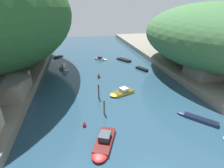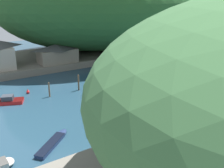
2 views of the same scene
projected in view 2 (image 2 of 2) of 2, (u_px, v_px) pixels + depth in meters
name	position (u px, v px, depth m)	size (l,w,h in m)	color
water_surface	(136.00, 85.00, 48.56)	(130.00, 130.00, 0.00)	#234256
left_bank	(77.00, 55.00, 69.88)	(22.00, 120.00, 1.52)	slate
hillside_left	(100.00, 2.00, 70.46)	(42.04, 58.86, 26.36)	#285628
boathouse_shed	(57.00, 53.00, 58.32)	(5.60, 9.30, 4.39)	gray
right_bank_cottage	(201.00, 121.00, 26.35)	(6.26, 7.42, 4.44)	slate
boat_near_quay	(135.00, 64.00, 61.26)	(2.86, 3.41, 1.81)	white
boat_far_upstream	(193.00, 97.00, 41.82)	(2.90, 4.64, 0.63)	black
boat_open_rowboat	(96.00, 96.00, 42.27)	(5.71, 3.91, 1.18)	gold
boat_moored_right	(3.00, 101.00, 39.98)	(4.30, 6.52, 1.30)	red
boat_white_cruiser	(167.00, 57.00, 70.25)	(3.70, 3.73, 0.41)	black
boat_mid_channel	(216.00, 82.00, 49.05)	(4.50, 5.99, 0.57)	black
boat_yellow_tender	(194.00, 72.00, 55.53)	(4.25, 3.78, 1.17)	white
boat_far_right_bank	(54.00, 142.00, 29.14)	(4.98, 5.46, 0.47)	navy
mooring_post_second	(49.00, 90.00, 42.33)	(0.28, 0.28, 2.63)	brown
mooring_post_middle	(79.00, 82.00, 45.25)	(0.29, 0.29, 3.03)	brown
channel_buoy_near	(28.00, 92.00, 44.05)	(0.57, 0.57, 0.85)	red
channel_buoy_far	(131.00, 80.00, 49.89)	(0.79, 0.79, 1.18)	red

